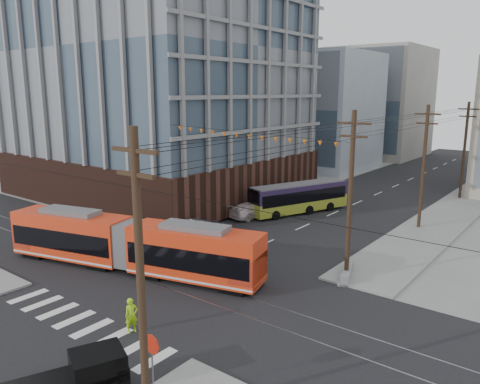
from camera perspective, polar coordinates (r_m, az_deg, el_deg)
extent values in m
plane|color=slate|center=(28.67, -13.49, -13.15)|extent=(160.00, 160.00, 0.00)
cube|color=#381E16|center=(57.71, -10.15, 14.16)|extent=(30.00, 25.00, 28.60)
cube|color=#8C99A5|center=(77.68, 8.89, 9.73)|extent=(18.00, 16.00, 18.00)
cube|color=gray|center=(94.50, 16.52, 10.39)|extent=(16.00, 18.00, 20.00)
cylinder|color=black|center=(16.94, -12.00, -11.01)|extent=(0.30, 0.30, 11.00)
imported|color=#8B8EA2|center=(39.99, -4.74, -4.36)|extent=(2.80, 4.82, 1.50)
imported|color=beige|center=(45.77, 1.67, -2.17)|extent=(3.22, 5.64, 1.54)
imported|color=slate|center=(50.85, 5.76, -0.98)|extent=(2.29, 4.42, 1.19)
imported|color=#9EDF15|center=(25.25, -13.09, -14.45)|extent=(0.64, 0.78, 1.83)
cube|color=slate|center=(32.32, 12.94, -9.44)|extent=(1.98, 3.71, 0.73)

